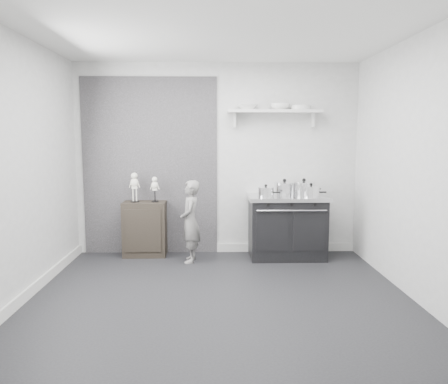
# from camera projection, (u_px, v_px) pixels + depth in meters

# --- Properties ---
(ground) EXTENTS (4.00, 4.00, 0.00)m
(ground) POSITION_uv_depth(u_px,v_px,m) (219.00, 296.00, 4.61)
(ground) COLOR black
(ground) RESTS_ON ground
(room_shell) EXTENTS (4.02, 3.62, 2.71)m
(room_shell) POSITION_uv_depth(u_px,v_px,m) (210.00, 140.00, 4.55)
(room_shell) COLOR #B2B2B0
(room_shell) RESTS_ON ground
(wall_shelf) EXTENTS (1.30, 0.26, 0.24)m
(wall_shelf) POSITION_uv_depth(u_px,v_px,m) (275.00, 112.00, 6.04)
(wall_shelf) COLOR silver
(wall_shelf) RESTS_ON room_shell
(stove) EXTENTS (1.08, 0.67, 0.87)m
(stove) POSITION_uv_depth(u_px,v_px,m) (287.00, 226.00, 6.04)
(stove) COLOR black
(stove) RESTS_ON ground
(side_cabinet) EXTENTS (0.59, 0.34, 0.77)m
(side_cabinet) POSITION_uv_depth(u_px,v_px,m) (145.00, 229.00, 6.13)
(side_cabinet) COLOR black
(side_cabinet) RESTS_ON ground
(child) EXTENTS (0.27, 0.40, 1.10)m
(child) POSITION_uv_depth(u_px,v_px,m) (190.00, 221.00, 5.81)
(child) COLOR slate
(child) RESTS_ON ground
(pot_front_left) EXTENTS (0.31, 0.22, 0.17)m
(pot_front_left) POSITION_uv_depth(u_px,v_px,m) (266.00, 192.00, 5.86)
(pot_front_left) COLOR silver
(pot_front_left) RESTS_ON stove
(pot_back_left) EXTENTS (0.38, 0.29, 0.22)m
(pot_back_left) POSITION_uv_depth(u_px,v_px,m) (284.00, 188.00, 6.08)
(pot_back_left) COLOR silver
(pot_back_left) RESTS_ON stove
(pot_back_right) EXTENTS (0.39, 0.30, 0.23)m
(pot_back_right) POSITION_uv_depth(u_px,v_px,m) (304.00, 188.00, 6.09)
(pot_back_right) COLOR silver
(pot_back_right) RESTS_ON stove
(pot_front_right) EXTENTS (0.33, 0.24, 0.19)m
(pot_front_right) POSITION_uv_depth(u_px,v_px,m) (311.00, 192.00, 5.82)
(pot_front_right) COLOR silver
(pot_front_right) RESTS_ON stove
(skeleton_full) EXTENTS (0.13, 0.09, 0.47)m
(skeleton_full) POSITION_uv_depth(u_px,v_px,m) (134.00, 185.00, 6.05)
(skeleton_full) COLOR silver
(skeleton_full) RESTS_ON side_cabinet
(skeleton_torso) EXTENTS (0.11, 0.07, 0.40)m
(skeleton_torso) POSITION_uv_depth(u_px,v_px,m) (155.00, 187.00, 6.06)
(skeleton_torso) COLOR silver
(skeleton_torso) RESTS_ON side_cabinet
(bowl_large) EXTENTS (0.28, 0.28, 0.07)m
(bowl_large) POSITION_uv_depth(u_px,v_px,m) (247.00, 107.00, 6.01)
(bowl_large) COLOR white
(bowl_large) RESTS_ON wall_shelf
(bowl_small) EXTENTS (0.26, 0.26, 0.08)m
(bowl_small) POSITION_uv_depth(u_px,v_px,m) (280.00, 107.00, 6.03)
(bowl_small) COLOR white
(bowl_small) RESTS_ON wall_shelf
(plate_stack) EXTENTS (0.27, 0.27, 0.06)m
(plate_stack) POSITION_uv_depth(u_px,v_px,m) (300.00, 108.00, 6.03)
(plate_stack) COLOR silver
(plate_stack) RESTS_ON wall_shelf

